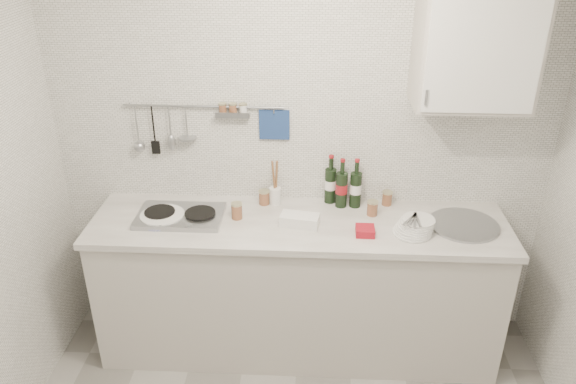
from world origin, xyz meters
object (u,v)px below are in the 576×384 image
(plate_stack_sink, at_px, (415,226))
(plate_stack_hob, at_px, (161,217))
(wall_cabinet, at_px, (477,40))
(wine_bottles, at_px, (343,182))
(utensil_crock, at_px, (275,193))

(plate_stack_sink, bearing_deg, plate_stack_hob, 177.49)
(wall_cabinet, bearing_deg, plate_stack_sink, -139.30)
(wall_cabinet, distance_m, wine_bottles, 1.09)
(plate_stack_hob, height_order, plate_stack_sink, plate_stack_sink)
(plate_stack_hob, height_order, utensil_crock, utensil_crock)
(plate_stack_sink, xyz_separation_m, wine_bottles, (-0.40, 0.31, 0.11))
(wall_cabinet, bearing_deg, utensil_crock, 174.84)
(plate_stack_hob, bearing_deg, utensil_crock, 20.29)
(wine_bottles, xyz_separation_m, utensil_crock, (-0.41, -0.01, -0.09))
(wall_cabinet, xyz_separation_m, plate_stack_sink, (-0.24, -0.21, -0.99))
(wall_cabinet, bearing_deg, plate_stack_hob, -175.12)
(wine_bottles, height_order, utensil_crock, wine_bottles)
(wall_cabinet, distance_m, utensil_crock, 1.43)
(wine_bottles, bearing_deg, plate_stack_hob, -166.74)
(utensil_crock, bearing_deg, plate_stack_sink, -20.64)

